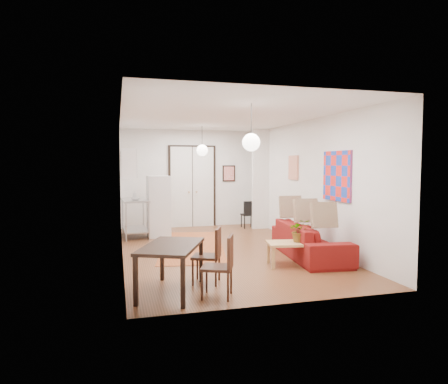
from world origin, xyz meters
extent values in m
plane|color=brown|center=(0.00, 0.00, 0.00)|extent=(7.00, 7.00, 0.00)
cube|color=white|center=(0.00, 0.00, 2.90)|extent=(4.20, 7.00, 0.02)
cube|color=silver|center=(0.00, 3.50, 1.45)|extent=(4.20, 0.02, 2.90)
cube|color=silver|center=(0.00, -3.50, 1.45)|extent=(4.20, 0.02, 2.90)
cube|color=silver|center=(-2.10, 0.00, 1.45)|extent=(0.02, 7.00, 2.90)
cube|color=silver|center=(2.10, 0.00, 1.45)|extent=(0.02, 7.00, 2.90)
cube|color=white|center=(0.00, 3.46, 1.20)|extent=(1.44, 0.06, 2.50)
cube|color=silver|center=(1.85, 2.55, 1.45)|extent=(0.50, 0.10, 2.90)
cube|color=white|center=(-1.92, 1.50, 1.90)|extent=(0.35, 1.00, 0.70)
cube|color=red|center=(2.08, -1.25, 1.65)|extent=(0.05, 1.00, 1.00)
cube|color=beige|center=(2.08, 0.80, 1.80)|extent=(0.05, 0.50, 0.60)
cube|color=red|center=(1.15, 3.47, 1.60)|extent=(0.40, 0.03, 0.50)
cube|color=#91583C|center=(-2.07, 2.00, 1.95)|extent=(0.03, 0.44, 0.54)
sphere|color=silver|center=(0.00, 2.00, 2.25)|extent=(0.30, 0.30, 0.30)
cylinder|color=black|center=(0.00, 2.00, 2.65)|extent=(0.01, 0.01, 0.50)
sphere|color=silver|center=(0.00, -2.00, 2.25)|extent=(0.30, 0.30, 0.30)
cylinder|color=black|center=(0.00, -2.00, 2.65)|extent=(0.01, 0.01, 0.50)
cube|color=#AC532B|center=(-0.53, 0.59, 0.00)|extent=(2.03, 3.84, 0.01)
imported|color=maroon|center=(1.57, -1.10, 0.34)|extent=(2.43, 1.15, 0.69)
cube|color=tan|center=(0.97, -1.65, 0.42)|extent=(1.07, 0.71, 0.04)
cube|color=tan|center=(0.53, -1.87, 0.20)|extent=(0.06, 0.06, 0.40)
cube|color=tan|center=(1.41, -1.87, 0.20)|extent=(0.06, 0.06, 0.40)
cube|color=tan|center=(0.53, -1.43, 0.20)|extent=(0.06, 0.06, 0.40)
cube|color=tan|center=(1.41, -1.43, 0.20)|extent=(0.06, 0.06, 0.40)
imported|color=#326F32|center=(1.07, -1.65, 0.65)|extent=(0.44, 0.40, 0.43)
cube|color=#ABAEB0|center=(-1.75, 2.15, 0.96)|extent=(0.71, 1.31, 0.04)
cube|color=#ABAEB0|center=(-1.75, 2.15, 0.19)|extent=(0.67, 1.27, 0.03)
cylinder|color=#ABAEB0|center=(-2.03, 1.55, 0.48)|extent=(0.04, 0.04, 0.96)
cylinder|color=#ABAEB0|center=(-1.47, 1.55, 0.48)|extent=(0.04, 0.04, 0.96)
cylinder|color=#ABAEB0|center=(-2.03, 2.74, 0.48)|extent=(0.04, 0.04, 0.96)
cylinder|color=#ABAEB0|center=(-1.47, 2.74, 0.48)|extent=(0.04, 0.04, 0.96)
imported|color=silver|center=(-1.75, 1.85, 1.00)|extent=(0.24, 0.24, 0.06)
imported|color=teal|center=(-1.75, 2.40, 1.08)|extent=(0.10, 0.10, 0.20)
cube|color=silver|center=(-1.16, 1.99, 0.79)|extent=(0.59, 0.59, 1.58)
cube|color=black|center=(-1.44, -2.64, 0.69)|extent=(1.18, 1.47, 0.05)
cube|color=black|center=(-1.76, -3.24, 0.33)|extent=(0.07, 0.07, 0.66)
cube|color=black|center=(-1.12, -3.24, 0.33)|extent=(0.07, 0.07, 0.66)
cube|color=black|center=(-1.76, -2.04, 0.33)|extent=(0.07, 0.07, 0.66)
cube|color=black|center=(-1.12, -2.04, 0.33)|extent=(0.07, 0.07, 0.66)
cube|color=#391E12|center=(-0.84, -2.29, 0.42)|extent=(0.55, 0.54, 0.04)
cube|color=#391E12|center=(-0.84, -2.10, 0.66)|extent=(0.20, 0.39, 0.44)
cylinder|color=#391E12|center=(-1.01, -2.47, 0.21)|extent=(0.03, 0.03, 0.42)
cylinder|color=#391E12|center=(-0.67, -2.47, 0.21)|extent=(0.03, 0.03, 0.42)
cylinder|color=#391E12|center=(-1.01, -2.11, 0.21)|extent=(0.03, 0.03, 0.42)
cylinder|color=#391E12|center=(-0.67, -2.11, 0.21)|extent=(0.03, 0.03, 0.42)
cube|color=#391E12|center=(-0.84, -2.99, 0.42)|extent=(0.55, 0.54, 0.04)
cube|color=#391E12|center=(-0.84, -2.80, 0.66)|extent=(0.20, 0.39, 0.44)
cylinder|color=#391E12|center=(-1.01, -3.17, 0.21)|extent=(0.03, 0.03, 0.42)
cylinder|color=#391E12|center=(-0.67, -3.17, 0.21)|extent=(0.03, 0.03, 0.42)
cylinder|color=#391E12|center=(-1.01, -2.81, 0.21)|extent=(0.03, 0.03, 0.42)
cylinder|color=#391E12|center=(-0.67, -2.81, 0.21)|extent=(0.03, 0.03, 0.42)
cube|color=black|center=(1.54, 2.77, 0.39)|extent=(0.37, 0.37, 0.04)
cube|color=black|center=(1.54, 2.93, 0.61)|extent=(0.37, 0.04, 0.39)
cylinder|color=black|center=(1.39, 2.61, 0.20)|extent=(0.03, 0.03, 0.39)
cylinder|color=black|center=(1.69, 2.61, 0.20)|extent=(0.03, 0.03, 0.39)
cylinder|color=black|center=(1.39, 2.92, 0.20)|extent=(0.03, 0.03, 0.39)
cylinder|color=black|center=(1.69, 2.92, 0.20)|extent=(0.03, 0.03, 0.39)
camera|label=1|loc=(-2.18, -8.38, 1.89)|focal=32.00mm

